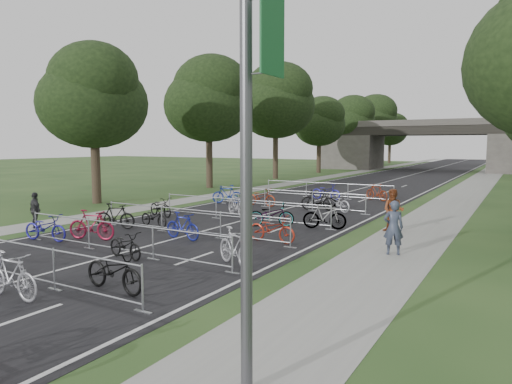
# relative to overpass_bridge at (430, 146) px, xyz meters

# --- Properties ---
(road) EXTENTS (11.00, 140.00, 0.01)m
(road) POSITION_rel_overpass_bridge_xyz_m (0.00, -15.00, -3.53)
(road) COLOR black
(road) RESTS_ON ground
(sidewalk_right) EXTENTS (3.00, 140.00, 0.01)m
(sidewalk_right) POSITION_rel_overpass_bridge_xyz_m (8.00, -15.00, -3.53)
(sidewalk_right) COLOR gray
(sidewalk_right) RESTS_ON ground
(sidewalk_left) EXTENTS (2.00, 140.00, 0.01)m
(sidewalk_left) POSITION_rel_overpass_bridge_xyz_m (-7.50, -15.00, -3.53)
(sidewalk_left) COLOR gray
(sidewalk_left) RESTS_ON ground
(lane_markings) EXTENTS (0.12, 140.00, 0.00)m
(lane_markings) POSITION_rel_overpass_bridge_xyz_m (0.00, -15.00, -3.53)
(lane_markings) COLOR silver
(lane_markings) RESTS_ON ground
(overpass_bridge) EXTENTS (31.00, 8.00, 7.05)m
(overpass_bridge) POSITION_rel_overpass_bridge_xyz_m (0.00, 0.00, 0.00)
(overpass_bridge) COLOR #45413E
(overpass_bridge) RESTS_ON ground
(lamppost) EXTENTS (0.61, 0.65, 8.21)m
(lamppost) POSITION_rel_overpass_bridge_xyz_m (8.33, -63.00, 0.75)
(lamppost) COLOR #4C4C51
(lamppost) RESTS_ON ground
(tree_left_0) EXTENTS (6.72, 6.72, 10.25)m
(tree_left_0) POSITION_rel_overpass_bridge_xyz_m (-11.39, -49.07, 2.96)
(tree_left_0) COLOR #33261C
(tree_left_0) RESTS_ON ground
(tree_left_1) EXTENTS (7.56, 7.56, 11.53)m
(tree_left_1) POSITION_rel_overpass_bridge_xyz_m (-11.39, -37.07, 3.77)
(tree_left_1) COLOR #33261C
(tree_left_1) RESTS_ON ground
(tree_left_2) EXTENTS (8.40, 8.40, 12.81)m
(tree_left_2) POSITION_rel_overpass_bridge_xyz_m (-11.39, -25.07, 4.58)
(tree_left_2) COLOR #33261C
(tree_left_2) RESTS_ON ground
(tree_left_3) EXTENTS (6.72, 6.72, 10.25)m
(tree_left_3) POSITION_rel_overpass_bridge_xyz_m (-11.39, -13.07, 2.96)
(tree_left_3) COLOR #33261C
(tree_left_3) RESTS_ON ground
(tree_left_4) EXTENTS (7.56, 7.56, 11.53)m
(tree_left_4) POSITION_rel_overpass_bridge_xyz_m (-11.39, -1.07, 3.77)
(tree_left_4) COLOR #33261C
(tree_left_4) RESTS_ON ground
(tree_left_5) EXTENTS (8.40, 8.40, 12.81)m
(tree_left_5) POSITION_rel_overpass_bridge_xyz_m (-11.39, 10.93, 4.58)
(tree_left_5) COLOR #33261C
(tree_left_5) RESTS_ON ground
(tree_left_6) EXTENTS (6.72, 6.72, 10.25)m
(tree_left_6) POSITION_rel_overpass_bridge_xyz_m (-11.39, 22.93, 2.96)
(tree_left_6) COLOR #33261C
(tree_left_6) RESTS_ON ground
(barrier_row_1) EXTENTS (9.70, 0.08, 1.10)m
(barrier_row_1) POSITION_rel_overpass_bridge_xyz_m (0.00, -61.40, -2.99)
(barrier_row_1) COLOR #ABAEB3
(barrier_row_1) RESTS_ON ground
(barrier_row_2) EXTENTS (9.70, 0.08, 1.10)m
(barrier_row_2) POSITION_rel_overpass_bridge_xyz_m (0.00, -57.80, -2.99)
(barrier_row_2) COLOR #ABAEB3
(barrier_row_2) RESTS_ON ground
(barrier_row_3) EXTENTS (9.70, 0.08, 1.10)m
(barrier_row_3) POSITION_rel_overpass_bridge_xyz_m (0.00, -54.00, -2.99)
(barrier_row_3) COLOR #ABAEB3
(barrier_row_3) RESTS_ON ground
(barrier_row_4) EXTENTS (9.70, 0.08, 1.10)m
(barrier_row_4) POSITION_rel_overpass_bridge_xyz_m (0.00, -50.00, -2.99)
(barrier_row_4) COLOR #ABAEB3
(barrier_row_4) RESTS_ON ground
(barrier_row_5) EXTENTS (9.70, 0.08, 1.10)m
(barrier_row_5) POSITION_rel_overpass_bridge_xyz_m (0.00, -45.00, -2.99)
(barrier_row_5) COLOR #ABAEB3
(barrier_row_5) RESTS_ON ground
(barrier_row_6) EXTENTS (9.70, 0.08, 1.10)m
(barrier_row_6) POSITION_rel_overpass_bridge_xyz_m (0.00, -39.00, -2.99)
(barrier_row_6) COLOR #ABAEB3
(barrier_row_6) RESTS_ON ground
(bike_6) EXTENTS (1.95, 0.62, 1.16)m
(bike_6) POSITION_rel_overpass_bridge_xyz_m (1.26, -62.38, -2.95)
(bike_6) COLOR #A5A5AD
(bike_6) RESTS_ON ground
(bike_7) EXTENTS (2.12, 0.87, 1.09)m
(bike_7) POSITION_rel_overpass_bridge_xyz_m (2.95, -60.70, -2.99)
(bike_7) COLOR black
(bike_7) RESTS_ON ground
(bike_8) EXTENTS (2.07, 1.03, 1.04)m
(bike_8) POSITION_rel_overpass_bridge_xyz_m (-4.03, -57.78, -3.01)
(bike_8) COLOR navy
(bike_8) RESTS_ON ground
(bike_9) EXTENTS (2.04, 1.10, 1.18)m
(bike_9) POSITION_rel_overpass_bridge_xyz_m (-2.64, -56.76, -2.94)
(bike_9) COLOR maroon
(bike_9) RESTS_ON ground
(bike_10) EXTENTS (1.79, 0.89, 0.90)m
(bike_10) POSITION_rel_overpass_bridge_xyz_m (0.66, -58.16, -3.09)
(bike_10) COLOR black
(bike_10) RESTS_ON ground
(bike_11) EXTENTS (2.02, 1.46, 1.20)m
(bike_11) POSITION_rel_overpass_bridge_xyz_m (4.30, -57.21, -2.93)
(bike_11) COLOR #B0B0B8
(bike_11) RESTS_ON ground
(bike_12) EXTENTS (1.94, 1.07, 1.12)m
(bike_12) POSITION_rel_overpass_bridge_xyz_m (-3.70, -54.60, -2.97)
(bike_12) COLOR black
(bike_12) RESTS_ON ground
(bike_13) EXTENTS (1.79, 0.84, 0.90)m
(bike_13) POSITION_rel_overpass_bridge_xyz_m (-2.54, -53.41, -3.08)
(bike_13) COLOR black
(bike_13) RESTS_ON ground
(bike_14) EXTENTS (1.84, 0.73, 1.08)m
(bike_14) POSITION_rel_overpass_bridge_xyz_m (0.36, -54.92, -3.00)
(bike_14) COLOR navy
(bike_14) RESTS_ON ground
(bike_15) EXTENTS (2.00, 0.73, 1.04)m
(bike_15) POSITION_rel_overpass_bridge_xyz_m (3.59, -53.56, -3.01)
(bike_15) COLOR #9F2717
(bike_15) RESTS_ON ground
(bike_16) EXTENTS (2.02, 1.18, 1.00)m
(bike_16) POSITION_rel_overpass_bridge_xyz_m (-4.30, -51.03, -3.03)
(bike_16) COLOR black
(bike_16) RESTS_ON ground
(bike_17) EXTENTS (2.00, 1.57, 1.21)m
(bike_17) POSITION_rel_overpass_bridge_xyz_m (-1.00, -48.96, -2.93)
(bike_17) COLOR #A3A2A9
(bike_17) RESTS_ON ground
(bike_18) EXTENTS (2.19, 1.53, 1.09)m
(bike_18) POSITION_rel_overpass_bridge_xyz_m (1.98, -50.68, -2.99)
(bike_18) COLOR #ABAEB3
(bike_18) RESTS_ON ground
(bike_19) EXTENTS (1.98, 1.01, 1.15)m
(bike_19) POSITION_rel_overpass_bridge_xyz_m (4.30, -50.02, -2.96)
(bike_19) COLOR #ABAEB3
(bike_19) RESTS_ON ground
(bike_20) EXTENTS (1.97, 1.30, 1.16)m
(bike_20) POSITION_rel_overpass_bridge_xyz_m (-4.30, -44.92, -2.96)
(bike_20) COLOR navy
(bike_20) RESTS_ON ground
(bike_21) EXTENTS (2.11, 0.84, 1.09)m
(bike_21) POSITION_rel_overpass_bridge_xyz_m (-1.86, -44.91, -2.99)
(bike_21) COLOR maroon
(bike_21) RESTS_ON ground
(bike_22) EXTENTS (2.08, 1.00, 1.20)m
(bike_22) POSITION_rel_overpass_bridge_xyz_m (1.86, -44.88, -2.93)
(bike_22) COLOR black
(bike_22) RESTS_ON ground
(bike_23) EXTENTS (2.13, 1.41, 1.06)m
(bike_23) POSITION_rel_overpass_bridge_xyz_m (2.83, -44.80, -3.01)
(bike_23) COLOR #B1B1B9
(bike_23) RESTS_ON ground
(bike_26) EXTENTS (2.15, 0.95, 1.10)m
(bike_26) POSITION_rel_overpass_bridge_xyz_m (0.31, -39.88, -2.99)
(bike_26) COLOR #1E1A91
(bike_26) RESTS_ON ground
(bike_27) EXTENTS (1.89, 1.32, 1.12)m
(bike_27) POSITION_rel_overpass_bridge_xyz_m (3.42, -38.73, -2.98)
(bike_27) COLOR maroon
(bike_27) RESTS_ON ground
(pedestrian_a) EXTENTS (0.79, 0.66, 1.85)m
(pedestrian_a) POSITION_rel_overpass_bridge_xyz_m (8.05, -53.20, -2.61)
(pedestrian_a) COLOR #333A4D
(pedestrian_a) RESTS_ON ground
(pedestrian_b) EXTENTS (0.92, 0.73, 1.84)m
(pedestrian_b) POSITION_rel_overpass_bridge_xyz_m (7.07, -49.20, -2.61)
(pedestrian_b) COLOR brown
(pedestrian_b) RESTS_ON ground
(pedestrian_c) EXTENTS (1.00, 0.58, 1.61)m
(pedestrian_c) POSITION_rel_overpass_bridge_xyz_m (-6.80, -56.34, -2.73)
(pedestrian_c) COLOR #292A2C
(pedestrian_c) RESTS_ON ground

